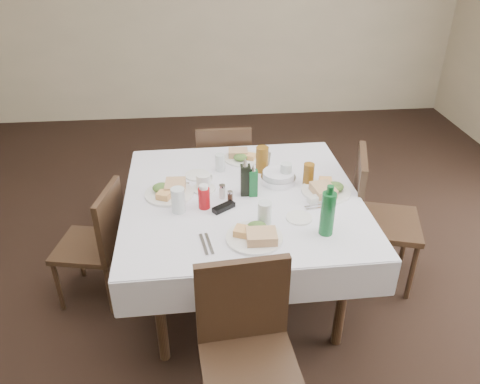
{
  "coord_description": "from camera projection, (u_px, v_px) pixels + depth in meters",
  "views": [
    {
      "loc": [
        -0.16,
        -2.21,
        2.22
      ],
      "look_at": [
        0.07,
        0.18,
        0.8
      ],
      "focal_mm": 35.0,
      "sensor_mm": 36.0,
      "label": 1
    }
  ],
  "objects": [
    {
      "name": "ground_plane",
      "position": [
        232.0,
        312.0,
        3.04
      ],
      "size": [
        7.0,
        7.0,
        0.0
      ],
      "primitive_type": "plane",
      "color": "black"
    },
    {
      "name": "room_shell",
      "position": [
        229.0,
        43.0,
        2.17
      ],
      "size": [
        6.04,
        7.04,
        2.8
      ],
      "color": "#B8AB8E",
      "rests_on": "ground"
    },
    {
      "name": "dining_table",
      "position": [
        242.0,
        206.0,
        2.87
      ],
      "size": [
        1.44,
        1.44,
        0.76
      ],
      "color": "#311C13",
      "rests_on": "ground"
    },
    {
      "name": "chair_north",
      "position": [
        223.0,
        168.0,
        3.7
      ],
      "size": [
        0.42,
        0.42,
        0.88
      ],
      "color": "#311C13",
      "rests_on": "ground"
    },
    {
      "name": "chair_south",
      "position": [
        247.0,
        343.0,
        2.15
      ],
      "size": [
        0.47,
        0.47,
        0.92
      ],
      "color": "#311C13",
      "rests_on": "ground"
    },
    {
      "name": "chair_east",
      "position": [
        373.0,
        211.0,
        3.09
      ],
      "size": [
        0.55,
        0.55,
        0.94
      ],
      "color": "#311C13",
      "rests_on": "ground"
    },
    {
      "name": "chair_west",
      "position": [
        99.0,
        238.0,
        2.95
      ],
      "size": [
        0.46,
        0.46,
        0.82
      ],
      "color": "#311C13",
      "rests_on": "ground"
    },
    {
      "name": "meal_north",
      "position": [
        241.0,
        156.0,
        3.24
      ],
      "size": [
        0.26,
        0.26,
        0.06
      ],
      "color": "white",
      "rests_on": "dining_table"
    },
    {
      "name": "meal_south",
      "position": [
        256.0,
        235.0,
        2.43
      ],
      "size": [
        0.3,
        0.3,
        0.07
      ],
      "color": "white",
      "rests_on": "dining_table"
    },
    {
      "name": "meal_east",
      "position": [
        327.0,
        189.0,
        2.84
      ],
      "size": [
        0.3,
        0.3,
        0.07
      ],
      "color": "white",
      "rests_on": "dining_table"
    },
    {
      "name": "meal_west",
      "position": [
        169.0,
        190.0,
        2.83
      ],
      "size": [
        0.3,
        0.3,
        0.06
      ],
      "color": "white",
      "rests_on": "dining_table"
    },
    {
      "name": "side_plate_a",
      "position": [
        197.0,
        175.0,
        3.04
      ],
      "size": [
        0.16,
        0.16,
        0.01
      ],
      "color": "white",
      "rests_on": "dining_table"
    },
    {
      "name": "side_plate_b",
      "position": [
        299.0,
        218.0,
        2.61
      ],
      "size": [
        0.15,
        0.15,
        0.01
      ],
      "color": "white",
      "rests_on": "dining_table"
    },
    {
      "name": "water_n",
      "position": [
        220.0,
        162.0,
        3.08
      ],
      "size": [
        0.06,
        0.06,
        0.12
      ],
      "color": "silver",
      "rests_on": "dining_table"
    },
    {
      "name": "water_s",
      "position": [
        265.0,
        214.0,
        2.52
      ],
      "size": [
        0.08,
        0.08,
        0.14
      ],
      "color": "silver",
      "rests_on": "dining_table"
    },
    {
      "name": "water_e",
      "position": [
        286.0,
        173.0,
        2.94
      ],
      "size": [
        0.07,
        0.07,
        0.13
      ],
      "color": "silver",
      "rests_on": "dining_table"
    },
    {
      "name": "water_w",
      "position": [
        178.0,
        200.0,
        2.64
      ],
      "size": [
        0.08,
        0.08,
        0.15
      ],
      "color": "silver",
      "rests_on": "dining_table"
    },
    {
      "name": "iced_tea_a",
      "position": [
        262.0,
        159.0,
        3.06
      ],
      "size": [
        0.08,
        0.08,
        0.17
      ],
      "color": "brown",
      "rests_on": "dining_table"
    },
    {
      "name": "iced_tea_b",
      "position": [
        309.0,
        174.0,
        2.92
      ],
      "size": [
        0.07,
        0.07,
        0.14
      ],
      "color": "brown",
      "rests_on": "dining_table"
    },
    {
      "name": "bread_basket",
      "position": [
        278.0,
        177.0,
        2.95
      ],
      "size": [
        0.22,
        0.22,
        0.07
      ],
      "color": "silver",
      "rests_on": "dining_table"
    },
    {
      "name": "oil_cruet_dark",
      "position": [
        245.0,
        179.0,
        2.79
      ],
      "size": [
        0.06,
        0.06,
        0.25
      ],
      "color": "black",
      "rests_on": "dining_table"
    },
    {
      "name": "oil_cruet_green",
      "position": [
        253.0,
        182.0,
        2.79
      ],
      "size": [
        0.05,
        0.05,
        0.21
      ],
      "color": "#155A2A",
      "rests_on": "dining_table"
    },
    {
      "name": "ketchup_bottle",
      "position": [
        204.0,
        197.0,
        2.68
      ],
      "size": [
        0.07,
        0.07,
        0.15
      ],
      "color": "#AC0E14",
      "rests_on": "dining_table"
    },
    {
      "name": "salt_shaker",
      "position": [
        222.0,
        191.0,
        2.78
      ],
      "size": [
        0.04,
        0.04,
        0.09
      ],
      "color": "white",
      "rests_on": "dining_table"
    },
    {
      "name": "pepper_shaker",
      "position": [
        230.0,
        197.0,
        2.75
      ],
      "size": [
        0.03,
        0.03,
        0.07
      ],
      "color": "#3E2419",
      "rests_on": "dining_table"
    },
    {
      "name": "coffee_mug",
      "position": [
        204.0,
        183.0,
        2.87
      ],
      "size": [
        0.14,
        0.14,
        0.11
      ],
      "color": "white",
      "rests_on": "dining_table"
    },
    {
      "name": "sunglasses",
      "position": [
        224.0,
        207.0,
        2.68
      ],
      "size": [
        0.14,
        0.12,
        0.03
      ],
      "color": "black",
      "rests_on": "dining_table"
    },
    {
      "name": "green_bottle",
      "position": [
        328.0,
        213.0,
        2.43
      ],
      "size": [
        0.08,
        0.08,
        0.29
      ],
      "color": "#155A2A",
      "rests_on": "dining_table"
    },
    {
      "name": "sugar_caddy",
      "position": [
        315.0,
        199.0,
        2.75
      ],
      "size": [
        0.09,
        0.07,
        0.04
      ],
      "color": "white",
      "rests_on": "dining_table"
    },
    {
      "name": "cutlery_n",
      "position": [
        267.0,
        159.0,
        3.25
      ],
      "size": [
        0.09,
        0.2,
        0.01
      ],
      "color": "silver",
      "rests_on": "dining_table"
    },
    {
      "name": "cutlery_s",
      "position": [
        207.0,
        244.0,
        2.4
      ],
      "size": [
        0.08,
        0.19,
        0.01
      ],
      "color": "silver",
      "rests_on": "dining_table"
    },
    {
      "name": "cutlery_e",
      "position": [
        320.0,
        206.0,
        2.71
      ],
      "size": [
        0.19,
        0.07,
        0.01
      ],
      "color": "silver",
      "rests_on": "dining_table"
    },
    {
      "name": "cutlery_w",
      "position": [
        173.0,
        185.0,
        2.93
      ],
      "size": [
        0.2,
        0.07,
        0.01
      ],
      "color": "silver",
      "rests_on": "dining_table"
    }
  ]
}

